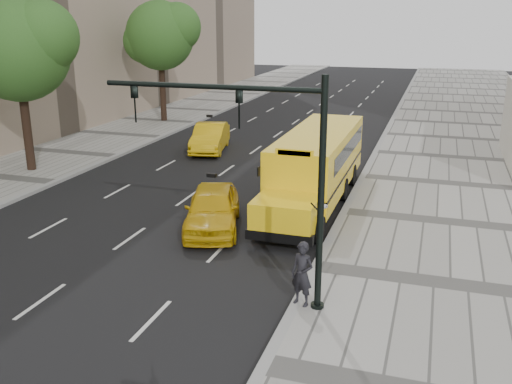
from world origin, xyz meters
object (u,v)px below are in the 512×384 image
(taxi_near, at_px, (212,208))
(pedestrian, at_px, (302,274))
(traffic_signal, at_px, (269,163))
(tree_b, at_px, (19,49))
(tree_c, at_px, (161,35))
(school_bus, at_px, (317,161))
(taxi_far, at_px, (210,138))

(taxi_near, bearing_deg, pedestrian, -64.64)
(taxi_near, bearing_deg, traffic_signal, -71.28)
(tree_b, height_order, tree_c, tree_c)
(tree_b, distance_m, tree_c, 15.18)
(tree_b, xyz_separation_m, pedestrian, (16.55, -9.81, -5.16))
(tree_c, relative_size, taxi_near, 1.84)
(school_bus, xyz_separation_m, taxi_far, (-8.02, 7.41, -0.95))
(taxi_near, bearing_deg, tree_b, 140.63)
(school_bus, distance_m, pedestrian, 9.87)
(school_bus, height_order, pedestrian, school_bus)
(taxi_near, bearing_deg, tree_c, 103.39)
(tree_b, bearing_deg, taxi_far, 46.66)
(pedestrian, xyz_separation_m, traffic_signal, (-0.96, -0.03, 3.03))
(tree_c, distance_m, taxi_far, 11.87)
(tree_c, distance_m, traffic_signal, 29.58)
(school_bus, distance_m, traffic_signal, 10.03)
(tree_c, relative_size, traffic_signal, 1.38)
(tree_b, relative_size, traffic_signal, 1.36)
(school_bus, bearing_deg, tree_b, 179.58)
(school_bus, height_order, taxi_near, school_bus)
(taxi_near, height_order, taxi_far, taxi_near)
(taxi_near, xyz_separation_m, pedestrian, (4.64, -5.01, 0.24))
(tree_b, relative_size, pedestrian, 4.79)
(taxi_far, height_order, traffic_signal, traffic_signal)
(tree_b, xyz_separation_m, taxi_far, (6.89, 7.30, -5.41))
(tree_c, xyz_separation_m, pedestrian, (16.56, -24.99, -5.34))
(traffic_signal, bearing_deg, taxi_far, 116.93)
(traffic_signal, bearing_deg, pedestrian, 1.73)
(tree_c, distance_m, school_bus, 21.85)
(school_bus, bearing_deg, pedestrian, -80.35)
(taxi_far, bearing_deg, traffic_signal, -75.68)
(tree_c, distance_m, pedestrian, 30.45)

